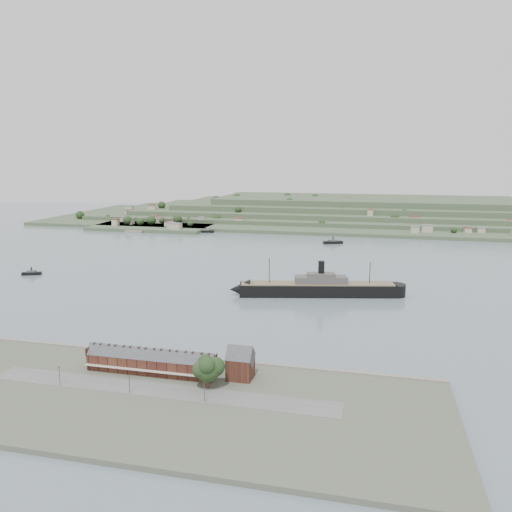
% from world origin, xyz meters
% --- Properties ---
extents(ground, '(1400.00, 1400.00, 0.00)m').
position_xyz_m(ground, '(0.00, 0.00, 0.00)').
color(ground, slate).
rests_on(ground, ground).
extents(near_shore, '(220.00, 80.00, 2.60)m').
position_xyz_m(near_shore, '(0.00, -186.75, 1.01)').
color(near_shore, '#4C5142').
rests_on(near_shore, ground).
extents(terrace_row, '(55.60, 9.80, 11.07)m').
position_xyz_m(terrace_row, '(-10.00, -168.02, 6.84)').
color(terrace_row, '#401B17').
rests_on(terrace_row, ground).
extents(gabled_building, '(10.40, 10.18, 14.09)m').
position_xyz_m(gabled_building, '(27.50, -164.00, 8.19)').
color(gabled_building, '#401B17').
rests_on(gabled_building, ground).
extents(far_peninsula, '(760.00, 309.00, 30.00)m').
position_xyz_m(far_peninsula, '(27.91, 393.10, 11.88)').
color(far_peninsula, '#394D33').
rests_on(far_peninsula, ground).
extents(steamship, '(115.48, 36.99, 28.00)m').
position_xyz_m(steamship, '(40.90, -27.10, 5.17)').
color(steamship, black).
rests_on(steamship, ground).
extents(tugboat, '(14.74, 8.80, 6.45)m').
position_xyz_m(tugboat, '(-180.29, -18.53, 1.57)').
color(tugboat, black).
rests_on(tugboat, ground).
extents(ferry_west, '(20.12, 7.77, 7.35)m').
position_xyz_m(ferry_west, '(-120.72, 225.00, 1.77)').
color(ferry_west, black).
rests_on(ferry_west, ground).
extents(ferry_east, '(21.35, 12.64, 7.74)m').
position_xyz_m(ferry_east, '(37.26, 179.96, 1.87)').
color(ferry_east, black).
rests_on(ferry_east, ground).
extents(fig_tree, '(12.15, 10.52, 13.56)m').
position_xyz_m(fig_tree, '(17.95, -176.33, 10.28)').
color(fig_tree, '#3E2B1C').
rests_on(fig_tree, ground).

